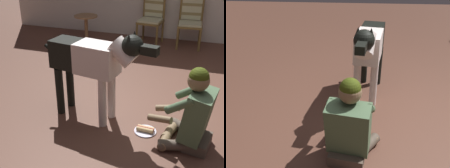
{
  "view_description": "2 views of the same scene",
  "coord_description": "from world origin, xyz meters",
  "views": [
    {
      "loc": [
        0.53,
        -3.32,
        1.98
      ],
      "look_at": [
        -0.38,
        -0.64,
        0.61
      ],
      "focal_mm": 48.71,
      "sensor_mm": 36.0,
      "label": 1
    },
    {
      "loc": [
        2.39,
        -0.55,
        1.89
      ],
      "look_at": [
        -0.01,
        -0.73,
        0.56
      ],
      "focal_mm": 41.02,
      "sensor_mm": 36.0,
      "label": 2
    }
  ],
  "objects": [
    {
      "name": "hot_dog_on_plate",
      "position": [
        -0.03,
        -0.51,
        0.02
      ],
      "size": [
        0.25,
        0.25,
        0.06
      ],
      "color": "silver",
      "rests_on": "ground"
    },
    {
      "name": "person_sitting_on_floor",
      "position": [
        0.46,
        -0.59,
        0.36
      ],
      "size": [
        0.68,
        0.57,
        0.88
      ],
      "color": "brown",
      "rests_on": "ground"
    },
    {
      "name": "large_dog",
      "position": [
        -0.69,
        -0.39,
        0.73
      ],
      "size": [
        1.43,
        0.43,
        1.12
      ],
      "color": "silver",
      "rests_on": "ground"
    },
    {
      "name": "ground_plane",
      "position": [
        0.0,
        0.0,
        0.0
      ],
      "size": [
        13.94,
        13.94,
        0.0
      ],
      "primitive_type": "plane",
      "color": "brown"
    }
  ]
}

